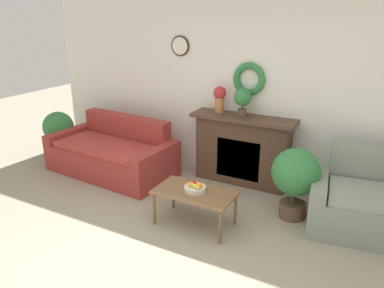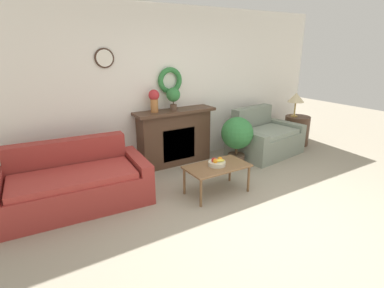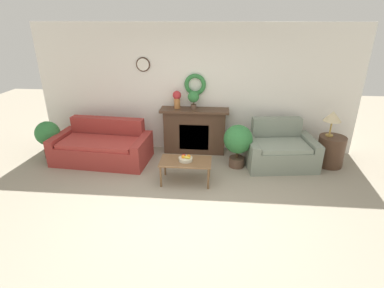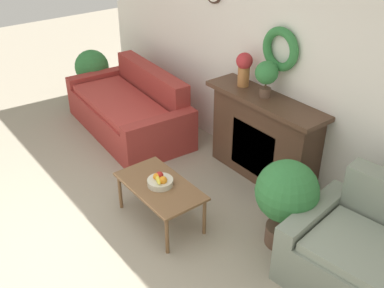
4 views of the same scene
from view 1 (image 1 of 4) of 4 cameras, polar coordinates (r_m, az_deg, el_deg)
The scene contains 11 objects.
ground_plane at distance 3.75m, azimuth -6.56°, elevation -19.41°, with size 16.00×16.00×0.00m, color #9E937F.
wall_back at distance 5.30m, azimuth 8.86°, elevation 8.53°, with size 6.80×0.15×2.70m.
fireplace at distance 5.34m, azimuth 7.62°, elevation -0.82°, with size 1.45×0.41×0.99m.
couch_left at distance 5.84m, azimuth -11.94°, elevation -1.46°, with size 1.98×1.11×0.82m.
loveseat_right at distance 4.71m, azimuth 25.86°, elevation -8.22°, with size 1.46×1.11×0.88m.
coffee_table at distance 4.29m, azimuth 0.43°, elevation -7.77°, with size 0.91×0.51×0.42m.
fruit_bowl at distance 4.25m, azimuth 0.45°, elevation -6.66°, with size 0.25×0.25×0.12m.
vase_on_mantel_left at distance 5.28m, azimuth 4.23°, elevation 7.08°, with size 0.18×0.18×0.37m.
potted_plant_on_mantel at distance 5.13m, azimuth 7.73°, elevation 6.89°, with size 0.24×0.24×0.38m.
potted_plant_floor_by_couch at distance 6.61m, azimuth -19.66°, elevation 2.11°, with size 0.50×0.50×0.79m.
potted_plant_floor_by_loveseat at distance 4.53m, azimuth 15.48°, elevation -4.66°, with size 0.56×0.56×0.87m.
Camera 1 is at (1.73, -2.35, 2.35)m, focal length 35.00 mm.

